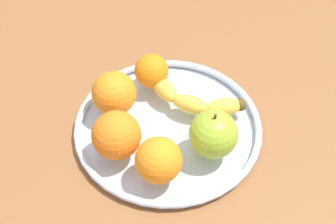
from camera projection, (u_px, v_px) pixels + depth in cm
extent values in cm
cube|color=brown|center=(168.00, 137.00, 87.00)|extent=(166.56, 166.56, 4.00)
cylinder|color=silver|center=(168.00, 129.00, 85.26)|extent=(30.64, 30.64, 0.60)
torus|color=silver|center=(168.00, 126.00, 84.58)|extent=(31.92, 31.92, 1.20)
ellipsoid|color=yellow|center=(164.00, 89.00, 87.17)|extent=(7.13, 4.92, 3.14)
ellipsoid|color=yellow|center=(190.00, 104.00, 84.86)|extent=(7.08, 4.71, 3.14)
ellipsoid|color=yellow|center=(224.00, 107.00, 84.45)|extent=(6.72, 6.89, 3.14)
ellipsoid|color=brown|center=(240.00, 105.00, 84.78)|extent=(2.97, 2.96, 2.20)
sphere|color=#97BC2D|center=(214.00, 133.00, 77.79)|extent=(7.85, 7.85, 7.85)
cylinder|color=#593819|center=(216.00, 116.00, 74.66)|extent=(0.44, 0.44, 1.20)
sphere|color=orange|center=(116.00, 135.00, 77.50)|extent=(7.86, 7.86, 7.86)
sphere|color=orange|center=(159.00, 160.00, 74.76)|extent=(7.28, 7.28, 7.28)
sphere|color=orange|center=(114.00, 93.00, 83.50)|extent=(7.60, 7.60, 7.60)
sphere|color=orange|center=(151.00, 71.00, 88.05)|extent=(6.11, 6.11, 6.11)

